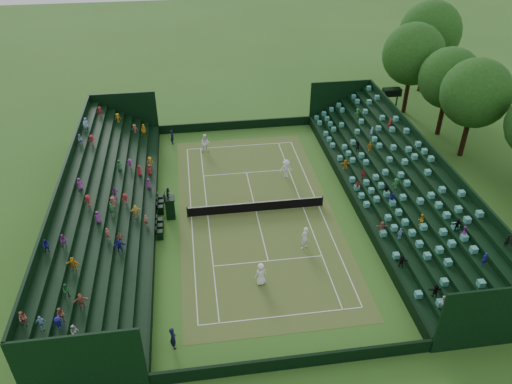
{
  "coord_description": "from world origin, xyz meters",
  "views": [
    {
      "loc": [
        -4.94,
        -34.14,
        24.89
      ],
      "look_at": [
        0.0,
        0.0,
        2.0
      ],
      "focal_mm": 35.0,
      "sensor_mm": 36.0,
      "label": 1
    }
  ],
  "objects_px": {
    "tennis_net": "(256,206)",
    "player_far_west": "(206,143)",
    "umpire_chair": "(170,205)",
    "player_near_west": "(261,274)",
    "player_near_east": "(305,238)",
    "player_far_east": "(286,168)"
  },
  "relations": [
    {
      "from": "player_near_east",
      "to": "player_far_west",
      "type": "xyz_separation_m",
      "value": [
        -6.58,
        16.36,
        0.01
      ]
    },
    {
      "from": "player_far_west",
      "to": "tennis_net",
      "type": "bearing_deg",
      "value": -70.53
    },
    {
      "from": "player_far_west",
      "to": "player_far_east",
      "type": "height_order",
      "value": "player_far_west"
    },
    {
      "from": "tennis_net",
      "to": "umpire_chair",
      "type": "bearing_deg",
      "value": 178.66
    },
    {
      "from": "tennis_net",
      "to": "umpire_chair",
      "type": "distance_m",
      "value": 7.22
    },
    {
      "from": "player_far_east",
      "to": "player_near_east",
      "type": "bearing_deg",
      "value": -93.08
    },
    {
      "from": "player_near_east",
      "to": "player_far_east",
      "type": "height_order",
      "value": "player_near_east"
    },
    {
      "from": "umpire_chair",
      "to": "player_near_east",
      "type": "xyz_separation_m",
      "value": [
        10.17,
        -5.44,
        -0.27
      ]
    },
    {
      "from": "player_near_west",
      "to": "player_far_east",
      "type": "xyz_separation_m",
      "value": [
        4.51,
        13.82,
        0.02
      ]
    },
    {
      "from": "tennis_net",
      "to": "player_near_west",
      "type": "relative_size",
      "value": 6.52
    },
    {
      "from": "player_near_west",
      "to": "player_far_west",
      "type": "distance_m",
      "value": 19.93
    },
    {
      "from": "player_far_west",
      "to": "player_far_east",
      "type": "bearing_deg",
      "value": -37.92
    },
    {
      "from": "player_near_east",
      "to": "player_far_east",
      "type": "xyz_separation_m",
      "value": [
        0.61,
        10.43,
        -0.07
      ]
    },
    {
      "from": "player_far_west",
      "to": "player_near_west",
      "type": "bearing_deg",
      "value": -80.7
    },
    {
      "from": "player_near_west",
      "to": "player_near_east",
      "type": "height_order",
      "value": "player_near_east"
    },
    {
      "from": "umpire_chair",
      "to": "player_far_west",
      "type": "relative_size",
      "value": 1.48
    },
    {
      "from": "umpire_chair",
      "to": "player_near_west",
      "type": "xyz_separation_m",
      "value": [
        6.27,
        -8.82,
        -0.37
      ]
    },
    {
      "from": "tennis_net",
      "to": "player_far_west",
      "type": "xyz_separation_m",
      "value": [
        -3.58,
        11.09,
        0.47
      ]
    },
    {
      "from": "tennis_net",
      "to": "player_far_west",
      "type": "distance_m",
      "value": 11.67
    },
    {
      "from": "umpire_chair",
      "to": "player_far_east",
      "type": "xyz_separation_m",
      "value": [
        10.79,
        5.0,
        -0.35
      ]
    },
    {
      "from": "player_near_east",
      "to": "player_far_west",
      "type": "relative_size",
      "value": 0.99
    },
    {
      "from": "player_near_west",
      "to": "player_near_east",
      "type": "bearing_deg",
      "value": -153.79
    }
  ]
}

